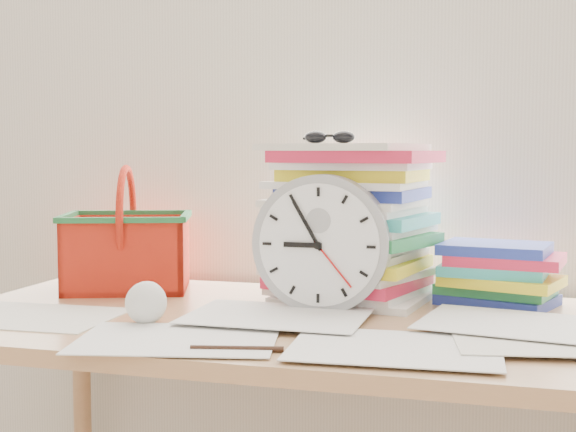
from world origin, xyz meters
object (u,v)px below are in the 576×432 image
(desk, at_px, (303,356))
(clock, at_px, (322,244))
(paper_stack, at_px, (351,222))
(book_stack, at_px, (498,274))
(basket, at_px, (127,229))

(desk, distance_m, clock, 0.22)
(paper_stack, height_order, book_stack, paper_stack)
(paper_stack, bearing_deg, desk, -103.75)
(desk, height_order, book_stack, book_stack)
(clock, bearing_deg, basket, 165.72)
(paper_stack, relative_size, basket, 1.20)
(desk, height_order, paper_stack, paper_stack)
(paper_stack, xyz_separation_m, clock, (-0.03, -0.14, -0.03))
(desk, bearing_deg, paper_stack, 76.25)
(paper_stack, height_order, basket, paper_stack)
(book_stack, bearing_deg, clock, -153.66)
(desk, xyz_separation_m, basket, (-0.46, 0.18, 0.21))
(book_stack, relative_size, basket, 0.92)
(basket, bearing_deg, paper_stack, -17.17)
(paper_stack, bearing_deg, basket, -177.71)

